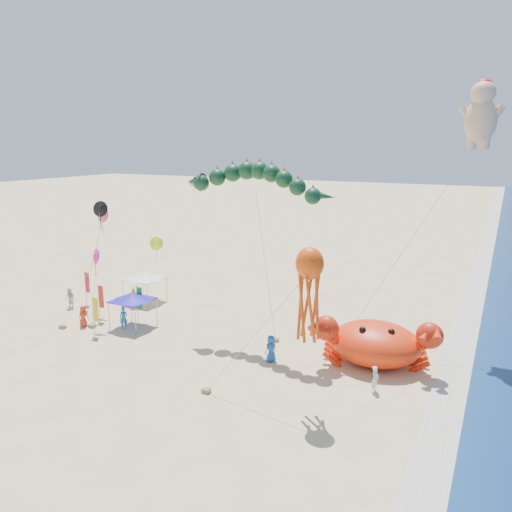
{
  "coord_description": "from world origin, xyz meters",
  "views": [
    {
      "loc": [
        13.92,
        -29.62,
        14.52
      ],
      "look_at": [
        -2.0,
        2.0,
        6.5
      ],
      "focal_mm": 35.0,
      "sensor_mm": 36.0,
      "label": 1
    }
  ],
  "objects_px": {
    "dragon_kite": "(254,185)",
    "canopy_white": "(144,276)",
    "octopus_kite": "(308,287)",
    "canopy_blue": "(132,298)",
    "cherub_kite": "(481,113)",
    "crab_inflatable": "(375,342)"
  },
  "relations": [
    {
      "from": "dragon_kite",
      "to": "canopy_white",
      "type": "bearing_deg",
      "value": 165.02
    },
    {
      "from": "dragon_kite",
      "to": "octopus_kite",
      "type": "distance_m",
      "value": 11.42
    },
    {
      "from": "canopy_blue",
      "to": "dragon_kite",
      "type": "bearing_deg",
      "value": 12.07
    },
    {
      "from": "dragon_kite",
      "to": "canopy_white",
      "type": "distance_m",
      "value": 16.49
    },
    {
      "from": "cherub_kite",
      "to": "octopus_kite",
      "type": "distance_m",
      "value": 18.66
    },
    {
      "from": "cherub_kite",
      "to": "octopus_kite",
      "type": "bearing_deg",
      "value": -115.31
    },
    {
      "from": "dragon_kite",
      "to": "octopus_kite",
      "type": "height_order",
      "value": "dragon_kite"
    },
    {
      "from": "canopy_white",
      "to": "canopy_blue",
      "type": "bearing_deg",
      "value": -59.12
    },
    {
      "from": "canopy_white",
      "to": "cherub_kite",
      "type": "bearing_deg",
      "value": 6.99
    },
    {
      "from": "canopy_blue",
      "to": "canopy_white",
      "type": "bearing_deg",
      "value": 120.88
    },
    {
      "from": "canopy_blue",
      "to": "octopus_kite",
      "type": "bearing_deg",
      "value": -17.93
    },
    {
      "from": "cherub_kite",
      "to": "canopy_white",
      "type": "bearing_deg",
      "value": -173.01
    },
    {
      "from": "dragon_kite",
      "to": "octopus_kite",
      "type": "bearing_deg",
      "value": -46.78
    },
    {
      "from": "dragon_kite",
      "to": "cherub_kite",
      "type": "distance_m",
      "value": 16.36
    },
    {
      "from": "canopy_blue",
      "to": "canopy_white",
      "type": "distance_m",
      "value": 6.58
    },
    {
      "from": "octopus_kite",
      "to": "canopy_blue",
      "type": "bearing_deg",
      "value": 162.07
    },
    {
      "from": "crab_inflatable",
      "to": "dragon_kite",
      "type": "height_order",
      "value": "dragon_kite"
    },
    {
      "from": "crab_inflatable",
      "to": "octopus_kite",
      "type": "distance_m",
      "value": 9.27
    },
    {
      "from": "crab_inflatable",
      "to": "canopy_blue",
      "type": "xyz_separation_m",
      "value": [
        -19.11,
        -1.72,
        0.87
      ]
    },
    {
      "from": "canopy_blue",
      "to": "crab_inflatable",
      "type": "bearing_deg",
      "value": 5.15
    },
    {
      "from": "crab_inflatable",
      "to": "canopy_white",
      "type": "relative_size",
      "value": 2.4
    },
    {
      "from": "dragon_kite",
      "to": "canopy_blue",
      "type": "distance_m",
      "value": 13.63
    }
  ]
}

